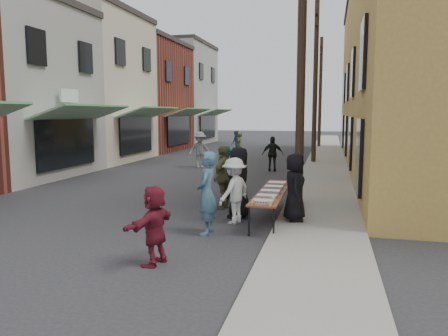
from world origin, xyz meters
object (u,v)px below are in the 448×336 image
at_px(utility_pole_mid, 315,83).
at_px(server, 295,187).
at_px(utility_pole_near, 301,57).
at_px(guest_front_a, 239,183).
at_px(catering_tray_sausage, 263,202).
at_px(utility_pole_far, 320,93).
at_px(serving_table, 272,192).
at_px(guest_front_c, 225,172).

relative_size(utility_pole_mid, server, 5.15).
relative_size(utility_pole_near, guest_front_a, 4.61).
height_order(catering_tray_sausage, guest_front_a, guest_front_a).
relative_size(utility_pole_far, serving_table, 2.25).
bearing_deg(server, utility_pole_far, -6.15).
relative_size(utility_pole_mid, guest_front_a, 4.61).
height_order(guest_front_a, server, guest_front_a).
bearing_deg(guest_front_a, utility_pole_far, -169.72).
distance_m(utility_pole_far, guest_front_c, 23.60).
height_order(utility_pole_near, guest_front_c, utility_pole_near).
distance_m(catering_tray_sausage, server, 1.32).
xyz_separation_m(utility_pole_near, guest_front_a, (-1.49, -1.82, -3.52)).
bearing_deg(utility_pole_near, utility_pole_mid, 90.00).
height_order(utility_pole_far, server, utility_pole_far).
xyz_separation_m(serving_table, catering_tray_sausage, (0.00, -1.65, 0.08)).
distance_m(utility_pole_near, server, 4.15).
bearing_deg(server, guest_front_c, 34.52).
bearing_deg(catering_tray_sausage, utility_pole_far, 88.74).
bearing_deg(guest_front_a, catering_tray_sausage, 44.30).
xyz_separation_m(utility_pole_far, serving_table, (-0.60, -25.67, -3.79)).
bearing_deg(serving_table, guest_front_a, -170.02).
height_order(utility_pole_mid, utility_pole_far, same).
xyz_separation_m(utility_pole_far, guest_front_a, (-1.49, -25.82, -3.52)).
bearing_deg(utility_pole_mid, guest_front_c, -102.74).
xyz_separation_m(utility_pole_far, server, (0.05, -26.18, -3.53)).
bearing_deg(server, guest_front_a, 70.67).
bearing_deg(utility_pole_mid, guest_front_a, -96.15).
distance_m(serving_table, guest_front_c, 3.15).
height_order(serving_table, catering_tray_sausage, catering_tray_sausage).
xyz_separation_m(catering_tray_sausage, guest_front_c, (-1.93, 4.13, 0.11)).
xyz_separation_m(utility_pole_mid, serving_table, (-0.60, -13.67, -3.79)).
distance_m(utility_pole_near, guest_front_a, 4.24).
distance_m(utility_pole_far, guest_front_a, 26.10).
bearing_deg(serving_table, utility_pole_mid, 87.48).
bearing_deg(guest_front_a, guest_front_c, -144.85).
bearing_deg(server, catering_tray_sausage, 143.95).
height_order(utility_pole_far, catering_tray_sausage, utility_pole_far).
distance_m(utility_pole_mid, utility_pole_far, 12.00).
bearing_deg(catering_tray_sausage, guest_front_c, 115.05).
relative_size(utility_pole_near, catering_tray_sausage, 18.00).
height_order(utility_pole_near, catering_tray_sausage, utility_pole_near).
relative_size(utility_pole_mid, catering_tray_sausage, 18.00).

